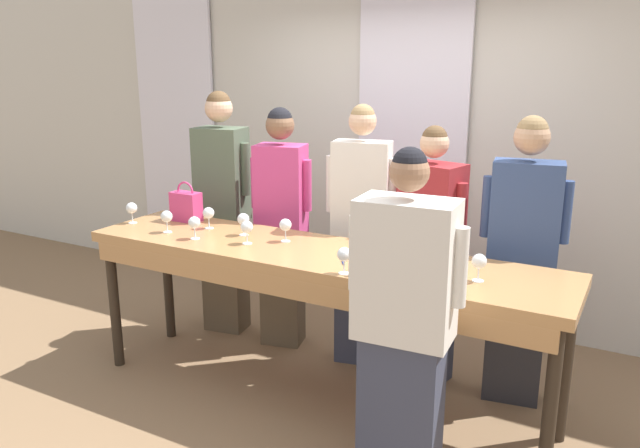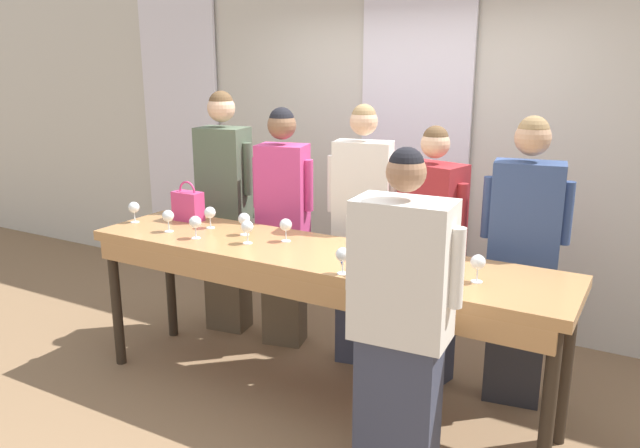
% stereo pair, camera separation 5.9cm
% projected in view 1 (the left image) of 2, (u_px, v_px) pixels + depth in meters
% --- Properties ---
extents(ground_plane, '(18.00, 18.00, 0.00)m').
position_uv_depth(ground_plane, '(315.00, 397.00, 4.01)').
color(ground_plane, '#846647').
extents(wall_back, '(12.00, 0.06, 2.80)m').
position_uv_depth(wall_back, '(413.00, 149.00, 5.05)').
color(wall_back, beige).
rests_on(wall_back, ground_plane).
extents(curtain_panel_left, '(0.91, 0.03, 2.69)m').
position_uv_depth(curtain_panel_left, '(177.00, 139.00, 6.13)').
color(curtain_panel_left, white).
rests_on(curtain_panel_left, ground_plane).
extents(curtain_panel_center, '(0.91, 0.03, 2.69)m').
position_uv_depth(curtain_panel_center, '(410.00, 157.00, 5.01)').
color(curtain_panel_center, white).
rests_on(curtain_panel_center, ground_plane).
extents(tasting_bar, '(3.03, 0.69, 0.99)m').
position_uv_depth(tasting_bar, '(313.00, 266.00, 3.76)').
color(tasting_bar, '#B27F4C').
rests_on(tasting_bar, ground_plane).
extents(wine_bottle, '(0.08, 0.08, 0.31)m').
position_uv_depth(wine_bottle, '(385.00, 254.00, 3.32)').
color(wine_bottle, black).
rests_on(wine_bottle, tasting_bar).
extents(handbag, '(0.21, 0.11, 0.29)m').
position_uv_depth(handbag, '(186.00, 206.00, 4.41)').
color(handbag, '#C63870').
rests_on(handbag, tasting_bar).
extents(wine_glass_front_left, '(0.08, 0.08, 0.15)m').
position_uv_depth(wine_glass_front_left, '(479.00, 262.00, 3.21)').
color(wine_glass_front_left, white).
rests_on(wine_glass_front_left, tasting_bar).
extents(wine_glass_front_mid, '(0.08, 0.08, 0.15)m').
position_uv_depth(wine_glass_front_mid, '(370.00, 232.00, 3.76)').
color(wine_glass_front_mid, white).
rests_on(wine_glass_front_mid, tasting_bar).
extents(wine_glass_front_right, '(0.08, 0.08, 0.15)m').
position_uv_depth(wine_glass_front_right, '(247.00, 227.00, 3.86)').
color(wine_glass_front_right, white).
rests_on(wine_glass_front_right, tasting_bar).
extents(wine_glass_center_left, '(0.08, 0.08, 0.15)m').
position_uv_depth(wine_glass_center_left, '(132.00, 209.00, 4.35)').
color(wine_glass_center_left, white).
rests_on(wine_glass_center_left, tasting_bar).
extents(wine_glass_center_mid, '(0.08, 0.08, 0.15)m').
position_uv_depth(wine_glass_center_mid, '(167.00, 217.00, 4.12)').
color(wine_glass_center_mid, white).
rests_on(wine_glass_center_mid, tasting_bar).
extents(wine_glass_center_right, '(0.08, 0.08, 0.15)m').
position_uv_depth(wine_glass_center_right, '(344.00, 255.00, 3.32)').
color(wine_glass_center_right, white).
rests_on(wine_glass_center_right, tasting_bar).
extents(wine_glass_back_left, '(0.08, 0.08, 0.15)m').
position_uv_depth(wine_glass_back_left, '(194.00, 223.00, 3.97)').
color(wine_glass_back_left, white).
rests_on(wine_glass_back_left, tasting_bar).
extents(wine_glass_back_mid, '(0.08, 0.08, 0.15)m').
position_uv_depth(wine_glass_back_mid, '(285.00, 225.00, 3.91)').
color(wine_glass_back_mid, white).
rests_on(wine_glass_back_mid, tasting_bar).
extents(wine_glass_back_right, '(0.08, 0.08, 0.15)m').
position_uv_depth(wine_glass_back_right, '(209.00, 213.00, 4.21)').
color(wine_glass_back_right, white).
rests_on(wine_glass_back_right, tasting_bar).
extents(wine_glass_near_host, '(0.08, 0.08, 0.15)m').
position_uv_depth(wine_glass_near_host, '(243.00, 220.00, 4.05)').
color(wine_glass_near_host, white).
rests_on(wine_glass_near_host, tasting_bar).
extents(napkin, '(0.13, 0.13, 0.00)m').
position_uv_depth(napkin, '(391.00, 252.00, 3.72)').
color(napkin, white).
rests_on(napkin, tasting_bar).
extents(pen, '(0.08, 0.12, 0.01)m').
position_uv_depth(pen, '(342.00, 261.00, 3.55)').
color(pen, '#193399').
rests_on(pen, tasting_bar).
extents(guest_olive_jacket, '(0.48, 0.31, 1.88)m').
position_uv_depth(guest_olive_jacket, '(223.00, 211.00, 4.80)').
color(guest_olive_jacket, brown).
rests_on(guest_olive_jacket, ground_plane).
extents(guest_pink_top, '(0.46, 0.32, 1.78)m').
position_uv_depth(guest_pink_top, '(282.00, 225.00, 4.57)').
color(guest_pink_top, brown).
rests_on(guest_pink_top, ground_plane).
extents(guest_cream_sweater, '(0.50, 0.27, 1.82)m').
position_uv_depth(guest_cream_sweater, '(361.00, 234.00, 4.27)').
color(guest_cream_sweater, '#383D51').
rests_on(guest_cream_sweater, ground_plane).
extents(guest_striped_shirt, '(0.49, 0.33, 1.71)m').
position_uv_depth(guest_striped_shirt, '(429.00, 255.00, 4.06)').
color(guest_striped_shirt, '#383D51').
rests_on(guest_striped_shirt, ground_plane).
extents(guest_navy_coat, '(0.52, 0.29, 1.80)m').
position_uv_depth(guest_navy_coat, '(521.00, 259.00, 3.77)').
color(guest_navy_coat, '#28282D').
rests_on(guest_navy_coat, ground_plane).
extents(host_pouring, '(0.56, 0.29, 1.74)m').
position_uv_depth(host_pouring, '(403.00, 331.00, 2.93)').
color(host_pouring, '#383D51').
rests_on(host_pouring, ground_plane).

